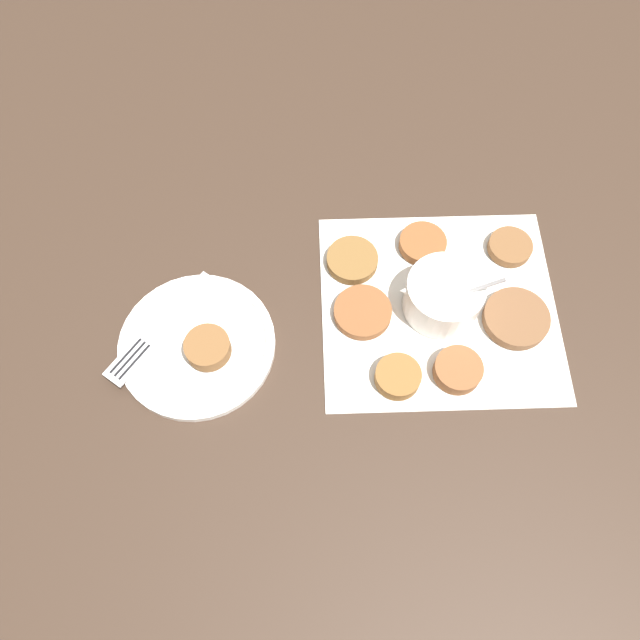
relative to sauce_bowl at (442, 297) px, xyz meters
name	(u,v)px	position (x,y,z in m)	size (l,w,h in m)	color
ground_plane	(428,294)	(0.01, -0.02, -0.03)	(4.00, 4.00, 0.00)	#38281E
napkin	(439,307)	(0.00, 0.00, -0.03)	(0.31, 0.28, 0.00)	silver
sauce_bowl	(442,297)	(0.00, 0.00, 0.00)	(0.12, 0.10, 0.10)	white
fritter_0	(352,260)	(0.11, -0.07, -0.02)	(0.07, 0.07, 0.01)	brown
fritter_1	(516,318)	(-0.09, 0.03, -0.02)	(0.08, 0.08, 0.01)	brown
fritter_2	(398,377)	(0.06, 0.10, -0.01)	(0.06, 0.06, 0.02)	brown
fritter_3	(363,312)	(0.10, 0.01, -0.02)	(0.07, 0.07, 0.01)	brown
fritter_4	(425,244)	(0.01, -0.09, -0.02)	(0.06, 0.06, 0.01)	brown
fritter_5	(510,247)	(-0.11, -0.08, -0.02)	(0.06, 0.06, 0.01)	brown
fritter_6	(458,370)	(-0.01, 0.09, -0.01)	(0.06, 0.06, 0.02)	brown
serving_plate	(197,344)	(0.31, 0.04, -0.02)	(0.20, 0.20, 0.02)	white
fritter_on_plate	(208,348)	(0.29, 0.06, 0.00)	(0.06, 0.06, 0.02)	brown
fork	(150,338)	(0.37, 0.04, -0.01)	(0.13, 0.16, 0.00)	silver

